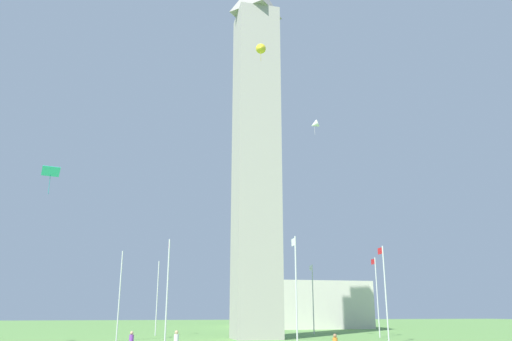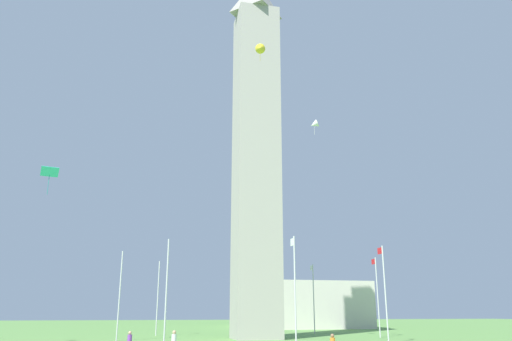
{
  "view_description": "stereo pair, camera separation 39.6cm",
  "coord_description": "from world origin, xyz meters",
  "views": [
    {
      "loc": [
        -56.57,
        13.3,
        2.98
      ],
      "look_at": [
        0.0,
        0.0,
        19.48
      ],
      "focal_mm": 34.85,
      "sensor_mm": 36.0,
      "label": 1
    },
    {
      "loc": [
        -56.66,
        12.92,
        2.98
      ],
      "look_at": [
        0.0,
        0.0,
        19.48
      ],
      "focal_mm": 34.85,
      "sensor_mm": 36.0,
      "label": 2
    }
  ],
  "objects": [
    {
      "name": "flagpole_se",
      "position": [
        -10.56,
        10.61,
        5.07
      ],
      "size": [
        1.12,
        0.14,
        9.34
      ],
      "color": "silver",
      "rests_on": "ground"
    },
    {
      "name": "flagpole_w",
      "position": [
        0.05,
        -15.0,
        5.07
      ],
      "size": [
        1.12,
        0.14,
        9.34
      ],
      "color": "silver",
      "rests_on": "ground"
    },
    {
      "name": "kite_cyan_diamond",
      "position": [
        -15.21,
        20.63,
        13.81
      ],
      "size": [
        1.54,
        1.6,
        2.15
      ],
      "color": "#33C6D1"
    },
    {
      "name": "flagpole_e",
      "position": [
        0.05,
        15.0,
        5.07
      ],
      "size": [
        1.12,
        0.14,
        9.34
      ],
      "color": "silver",
      "rests_on": "ground"
    },
    {
      "name": "kite_yellow_delta",
      "position": [
        -9.7,
        1.75,
        30.51
      ],
      "size": [
        1.59,
        1.41,
        2.23
      ],
      "color": "yellow"
    },
    {
      "name": "kite_white_delta",
      "position": [
        -7.25,
        -5.05,
        23.18
      ],
      "size": [
        1.21,
        1.32,
        1.78
      ],
      "color": "white"
    },
    {
      "name": "flagpole_nw",
      "position": [
        10.66,
        -10.61,
        5.07
      ],
      "size": [
        1.12,
        0.14,
        9.34
      ],
      "color": "silver",
      "rests_on": "ground"
    },
    {
      "name": "ground_plane",
      "position": [
        0.0,
        0.0,
        0.0
      ],
      "size": [
        260.0,
        260.0,
        0.0
      ],
      "primitive_type": "plane",
      "color": "#609347"
    },
    {
      "name": "distant_building",
      "position": [
        41.0,
        -19.01,
        4.08
      ],
      "size": [
        29.26,
        17.08,
        8.16
      ],
      "color": "beige",
      "rests_on": "ground"
    },
    {
      "name": "flagpole_sw",
      "position": [
        -10.56,
        -10.61,
        5.07
      ],
      "size": [
        1.12,
        0.14,
        9.34
      ],
      "color": "silver",
      "rests_on": "ground"
    },
    {
      "name": "flagpole_s",
      "position": [
        -14.95,
        0.0,
        5.07
      ],
      "size": [
        1.12,
        0.14,
        9.34
      ],
      "color": "silver",
      "rests_on": "ground"
    },
    {
      "name": "flagpole_n",
      "position": [
        15.06,
        0.0,
        5.07
      ],
      "size": [
        1.12,
        0.14,
        9.34
      ],
      "color": "silver",
      "rests_on": "ground"
    },
    {
      "name": "obelisk_monument",
      "position": [
        0.0,
        0.0,
        23.31
      ],
      "size": [
        5.13,
        5.13,
        46.63
      ],
      "color": "#A8A399",
      "rests_on": "ground"
    },
    {
      "name": "flagpole_ne",
      "position": [
        10.66,
        10.61,
        5.07
      ],
      "size": [
        1.12,
        0.14,
        9.34
      ],
      "color": "silver",
      "rests_on": "ground"
    }
  ]
}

